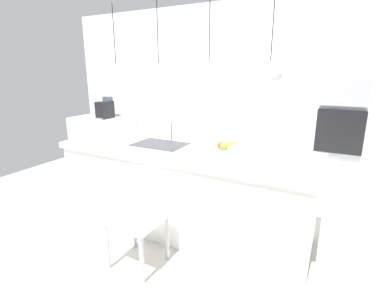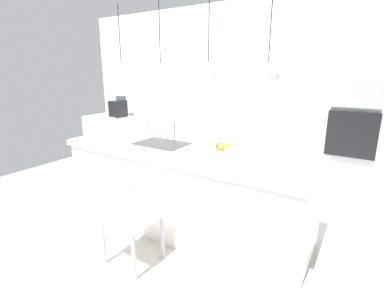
{
  "view_description": "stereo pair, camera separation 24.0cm",
  "coord_description": "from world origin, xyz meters",
  "px_view_note": "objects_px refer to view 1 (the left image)",
  "views": [
    {
      "loc": [
        1.36,
        -2.43,
        1.65
      ],
      "look_at": [
        0.1,
        0.0,
        0.94
      ],
      "focal_mm": 26.44,
      "sensor_mm": 36.0,
      "label": 1
    },
    {
      "loc": [
        1.56,
        -2.31,
        1.65
      ],
      "look_at": [
        0.1,
        0.0,
        0.94
      ],
      "focal_mm": 26.44,
      "sensor_mm": 36.0,
      "label": 2
    }
  ],
  "objects_px": {
    "fruit_bowl": "(222,151)",
    "microwave": "(345,92)",
    "chair_near": "(132,216)",
    "coffee_machine": "(105,109)",
    "oven": "(339,132)"
  },
  "relations": [
    {
      "from": "oven",
      "to": "microwave",
      "type": "bearing_deg",
      "value": 0.0
    },
    {
      "from": "fruit_bowl",
      "to": "chair_near",
      "type": "height_order",
      "value": "fruit_bowl"
    },
    {
      "from": "coffee_machine",
      "to": "fruit_bowl",
      "type": "bearing_deg",
      "value": -26.2
    },
    {
      "from": "fruit_bowl",
      "to": "oven",
      "type": "height_order",
      "value": "oven"
    },
    {
      "from": "coffee_machine",
      "to": "microwave",
      "type": "distance_m",
      "value": 3.73
    },
    {
      "from": "fruit_bowl",
      "to": "microwave",
      "type": "xyz_separation_m",
      "value": [
        0.95,
        1.65,
        0.46
      ]
    },
    {
      "from": "fruit_bowl",
      "to": "microwave",
      "type": "distance_m",
      "value": 1.96
    },
    {
      "from": "fruit_bowl",
      "to": "coffee_machine",
      "type": "relative_size",
      "value": 0.75
    },
    {
      "from": "coffee_machine",
      "to": "chair_near",
      "type": "relative_size",
      "value": 0.45
    },
    {
      "from": "coffee_machine",
      "to": "oven",
      "type": "height_order",
      "value": "coffee_machine"
    },
    {
      "from": "fruit_bowl",
      "to": "oven",
      "type": "xyz_separation_m",
      "value": [
        0.95,
        1.65,
        -0.04
      ]
    },
    {
      "from": "microwave",
      "to": "oven",
      "type": "bearing_deg",
      "value": 0.0
    },
    {
      "from": "chair_near",
      "to": "oven",
      "type": "bearing_deg",
      "value": 58.39
    },
    {
      "from": "fruit_bowl",
      "to": "chair_near",
      "type": "relative_size",
      "value": 0.33
    },
    {
      "from": "fruit_bowl",
      "to": "microwave",
      "type": "relative_size",
      "value": 0.52
    }
  ]
}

